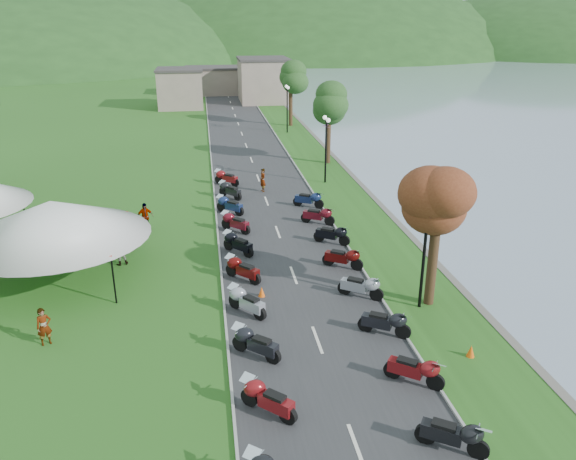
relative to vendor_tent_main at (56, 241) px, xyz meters
name	(u,v)px	position (x,y,z in m)	size (l,w,h in m)	color
road	(258,178)	(11.30, 16.65, -1.99)	(7.00, 120.00, 0.02)	#343436
hills_backdrop	(212,53)	(11.30, 176.65, -2.00)	(360.00, 120.00, 76.00)	#285621
far_building	(215,83)	(9.30, 61.65, 0.50)	(18.00, 16.00, 5.00)	gray
moto_row_left	(249,303)	(8.79, -4.85, -1.45)	(2.60, 42.16, 1.10)	#331411
moto_row_right	(383,323)	(13.99, -7.34, -1.45)	(2.60, 34.99, 1.10)	#331411
vendor_tent_main	(56,241)	(0.00, 0.00, 0.00)	(5.96, 5.96, 4.00)	silver
tree_lakeside	(436,224)	(16.84, -5.07, 1.78)	(2.72, 2.72, 7.56)	#2E5A24
pedestrian_a	(47,344)	(0.73, -6.04, -2.00)	(0.57, 0.42, 1.56)	slate
pedestrian_b	(121,264)	(2.64, 1.29, -2.00)	(0.77, 0.42, 1.59)	slate
pedestrian_c	(81,241)	(-0.03, 4.97, -2.00)	(1.18, 0.49, 1.83)	slate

